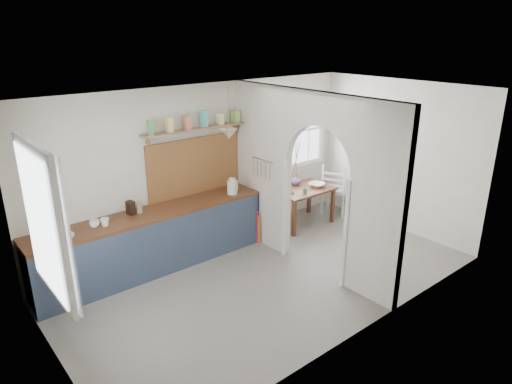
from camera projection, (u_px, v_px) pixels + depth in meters
floor at (270, 278)px, 6.55m from camera, size 5.80×3.20×0.01m
ceiling at (272, 94)px, 5.67m from camera, size 5.80×3.20×0.01m
walls at (271, 193)px, 6.11m from camera, size 5.81×3.21×2.60m
partition at (305, 171)px, 6.52m from camera, size 0.12×3.20×2.60m
kitchen_window at (42, 223)px, 4.27m from camera, size 0.10×1.16×1.50m
nook_window at (289, 133)px, 8.22m from camera, size 1.76×0.10×1.30m
counter at (153, 240)px, 6.68m from camera, size 3.50×0.60×0.90m
sink at (58, 238)px, 5.74m from camera, size 0.40×0.40×0.02m
backsplash at (195, 166)px, 7.11m from camera, size 1.65×0.03×0.90m
shelf at (196, 126)px, 6.83m from camera, size 1.75×0.20×0.21m
pendant_lamp at (229, 134)px, 6.84m from camera, size 0.26×0.26×0.16m
utensil_rail at (263, 160)px, 7.08m from camera, size 0.02×0.50×0.02m
dining_table at (302, 206)px, 8.27m from camera, size 1.10×0.74×0.68m
chair_left at (263, 212)px, 7.73m from camera, size 0.48×0.48×0.88m
chair_right at (336, 189)px, 8.70m from camera, size 0.60×0.60×0.99m
kettle at (232, 186)px, 7.20m from camera, size 0.23×0.19×0.26m
mug_a at (105, 222)px, 6.04m from camera, size 0.12×0.12×0.11m
mug_b at (95, 223)px, 6.01m from camera, size 0.17×0.17×0.10m
knife_block at (131, 208)px, 6.41m from camera, size 0.11×0.14×0.19m
jar at (140, 208)px, 6.47m from camera, size 0.10×0.10×0.14m
towel_magenta at (257, 228)px, 7.53m from camera, size 0.02×0.03×0.59m
towel_orange at (259, 230)px, 7.50m from camera, size 0.02×0.03×0.50m
bowl at (317, 185)px, 8.24m from camera, size 0.34×0.34×0.07m
table_cup at (305, 191)px, 7.90m from camera, size 0.12×0.12×0.09m
plate at (289, 193)px, 7.91m from camera, size 0.20×0.20×0.01m
vase at (296, 180)px, 8.29m from camera, size 0.23×0.23×0.19m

